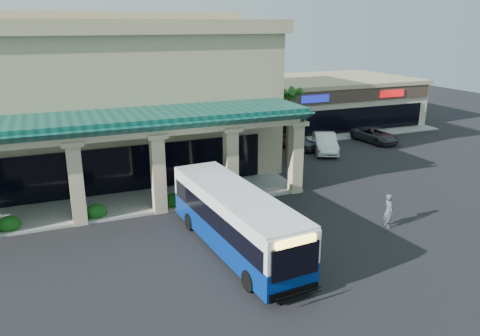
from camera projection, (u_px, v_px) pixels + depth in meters
name	position (u px, v px, depth m)	size (l,w,h in m)	color
ground	(241.00, 239.00, 24.17)	(110.00, 110.00, 0.00)	black
main_building	(54.00, 95.00, 33.70)	(30.80, 14.80, 11.35)	tan
arcade	(64.00, 168.00, 26.42)	(30.00, 6.20, 5.70)	#0B423A
strip_mall	(309.00, 101.00, 51.16)	(22.50, 12.50, 4.90)	beige
palm_0	(288.00, 123.00, 35.98)	(2.40, 2.40, 6.60)	#184B14
palm_1	(282.00, 120.00, 39.12)	(2.40, 2.40, 5.80)	#184B14
broadleaf_tree	(237.00, 117.00, 42.95)	(2.60, 2.60, 4.81)	#104710
transit_bus	(235.00, 221.00, 22.58)	(2.54, 10.90, 3.04)	navy
pedestrian	(389.00, 211.00, 25.33)	(0.69, 0.46, 1.90)	#404355
car_silver	(296.00, 141.00, 41.15)	(1.69, 4.19, 1.43)	#42474F
car_white	(325.00, 143.00, 40.09)	(1.75, 5.01, 1.65)	white
car_gray	(375.00, 135.00, 43.55)	(2.24, 4.85, 1.35)	#35363B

